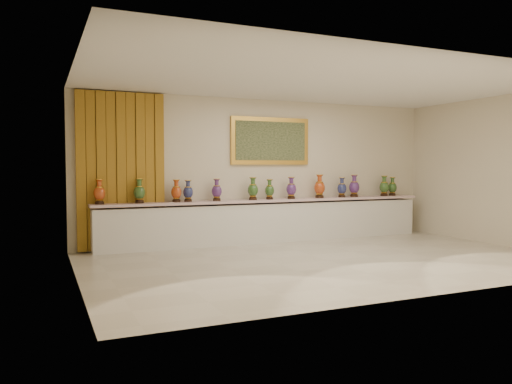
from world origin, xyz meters
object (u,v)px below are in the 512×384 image
at_px(vase_0, 99,193).
at_px(vase_1, 139,192).
at_px(counter, 270,221).
at_px(vase_2, 176,192).

xyz_separation_m(vase_0, vase_1, (0.72, -0.00, 0.00)).
height_order(counter, vase_0, vase_0).
distance_m(vase_0, vase_1, 0.72).
distance_m(counter, vase_2, 2.12).
distance_m(vase_1, vase_2, 0.71).
bearing_deg(vase_1, counter, 0.32).
distance_m(vase_0, vase_2, 1.43).
xyz_separation_m(vase_1, vase_2, (0.71, 0.00, -0.01)).
relative_size(counter, vase_2, 16.70).
relative_size(vase_1, vase_2, 1.06).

